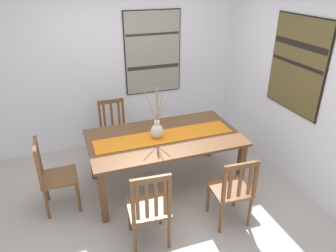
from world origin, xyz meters
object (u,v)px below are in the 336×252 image
object	(u,v)px
chair_1	(149,208)
chair_3	(114,129)
painting_on_back_wall	(153,53)
dining_table	(164,142)
chair_2	(232,190)
chair_0	(53,175)
centerpiece_vase	(157,130)
painting_on_side_wall	(297,65)

from	to	relation	value
chair_1	chair_3	world-z (taller)	chair_1
painting_on_back_wall	dining_table	bearing A→B (deg)	-101.76
dining_table	chair_2	bearing A→B (deg)	-63.74
chair_2	painting_on_back_wall	distance (m)	2.56
chair_2	painting_on_back_wall	size ratio (longest dim) A/B	0.68
chair_3	chair_0	bearing A→B (deg)	-133.22
chair_0	chair_3	size ratio (longest dim) A/B	1.03
centerpiece_vase	chair_2	world-z (taller)	centerpiece_vase
chair_0	chair_1	world-z (taller)	chair_1
centerpiece_vase	dining_table	bearing A→B (deg)	6.12
centerpiece_vase	chair_3	size ratio (longest dim) A/B	0.75
chair_0	painting_on_side_wall	xyz separation A→B (m)	(3.06, -0.27, 1.12)
chair_0	painting_on_back_wall	bearing A→B (deg)	39.70
chair_2	painting_on_side_wall	distance (m)	1.78
centerpiece_vase	painting_on_back_wall	size ratio (longest dim) A/B	0.52
chair_1	painting_on_side_wall	size ratio (longest dim) A/B	0.79
chair_0	chair_1	distance (m)	1.31
chair_2	chair_0	bearing A→B (deg)	153.26
dining_table	chair_0	bearing A→B (deg)	-179.28
chair_1	chair_3	bearing A→B (deg)	89.80
dining_table	chair_2	xyz separation A→B (m)	(0.47, -0.96, -0.18)
chair_3	painting_on_back_wall	xyz separation A→B (m)	(0.77, 0.43, 1.02)
chair_3	painting_on_back_wall	distance (m)	1.35
dining_table	chair_1	size ratio (longest dim) A/B	2.06
chair_0	chair_2	world-z (taller)	chair_0
chair_2	painting_on_back_wall	xyz separation A→B (m)	(-0.19, 2.34, 1.02)
chair_0	chair_3	distance (m)	1.33
centerpiece_vase	chair_1	size ratio (longest dim) A/B	0.71
chair_0	painting_on_back_wall	xyz separation A→B (m)	(1.69, 1.40, 1.01)
centerpiece_vase	chair_2	size ratio (longest dim) A/B	0.75
dining_table	painting_on_back_wall	size ratio (longest dim) A/B	1.49
centerpiece_vase	chair_0	xyz separation A→B (m)	(-1.30, -0.01, -0.38)
chair_1	chair_2	distance (m)	0.97
centerpiece_vase	chair_0	bearing A→B (deg)	-179.69
dining_table	chair_1	xyz separation A→B (m)	(-0.49, -0.96, -0.16)
centerpiece_vase	chair_3	world-z (taller)	centerpiece_vase
centerpiece_vase	painting_on_back_wall	distance (m)	1.58
chair_1	painting_on_back_wall	distance (m)	2.66
centerpiece_vase	chair_0	size ratio (longest dim) A/B	0.72
dining_table	painting_on_back_wall	world-z (taller)	painting_on_back_wall
dining_table	chair_2	world-z (taller)	chair_2
chair_1	painting_on_side_wall	world-z (taller)	painting_on_side_wall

